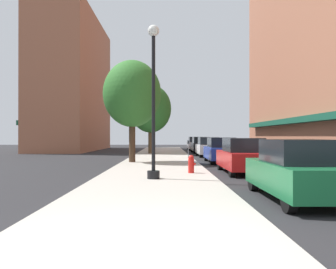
% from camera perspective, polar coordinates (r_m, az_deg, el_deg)
% --- Properties ---
extents(ground_plane, '(90.00, 90.00, 0.00)m').
position_cam_1_polar(ground_plane, '(23.70, 8.40, -4.49)').
color(ground_plane, '#232326').
extents(sidewalk_slab, '(4.80, 50.00, 0.12)m').
position_cam_1_polar(sidewalk_slab, '(24.42, -1.30, -4.23)').
color(sidewalk_slab, '#A8A399').
rests_on(sidewalk_slab, ground).
extents(building_far_background, '(6.80, 18.00, 16.19)m').
position_cam_1_polar(building_far_background, '(44.33, -15.41, 7.96)').
color(building_far_background, '#9E6047').
rests_on(building_far_background, ground).
extents(lamppost, '(0.48, 0.48, 5.90)m').
position_cam_1_polar(lamppost, '(13.19, -2.44, 6.05)').
color(lamppost, black).
rests_on(lamppost, sidewalk_slab).
extents(fire_hydrant, '(0.33, 0.26, 0.79)m').
position_cam_1_polar(fire_hydrant, '(15.21, 3.89, -4.91)').
color(fire_hydrant, red).
rests_on(fire_hydrant, sidewalk_slab).
extents(parking_meter_near, '(0.14, 0.09, 1.31)m').
position_cam_1_polar(parking_meter_near, '(25.15, 3.40, -2.08)').
color(parking_meter_near, slate).
rests_on(parking_meter_near, sidewalk_slab).
extents(tree_near, '(3.64, 3.64, 6.39)m').
position_cam_1_polar(tree_near, '(21.72, -5.99, 6.72)').
color(tree_near, '#422D1E').
rests_on(tree_near, sidewalk_slab).
extents(tree_mid, '(3.93, 3.93, 6.47)m').
position_cam_1_polar(tree_mid, '(32.36, -2.95, 4.29)').
color(tree_mid, '#4C3823').
rests_on(tree_mid, sidewalk_slab).
extents(car_green, '(1.80, 4.30, 1.66)m').
position_cam_1_polar(car_green, '(10.03, 20.71, -5.65)').
color(car_green, black).
rests_on(car_green, ground).
extents(car_red, '(1.80, 4.30, 1.66)m').
position_cam_1_polar(car_red, '(16.48, 12.26, -3.54)').
color(car_red, black).
rests_on(car_red, ground).
extents(car_blue, '(1.80, 4.30, 1.66)m').
position_cam_1_polar(car_blue, '(22.66, 8.79, -2.64)').
color(car_blue, black).
rests_on(car_blue, ground).
extents(car_white, '(1.80, 4.30, 1.66)m').
position_cam_1_polar(car_white, '(29.41, 6.68, -2.09)').
color(car_white, black).
rests_on(car_white, ground).
extents(car_black, '(1.80, 4.30, 1.66)m').
position_cam_1_polar(car_black, '(35.72, 5.44, -1.76)').
color(car_black, black).
rests_on(car_black, ground).
extents(car_silver, '(1.80, 4.30, 1.66)m').
position_cam_1_polar(car_silver, '(42.12, 4.56, -1.53)').
color(car_silver, black).
rests_on(car_silver, ground).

